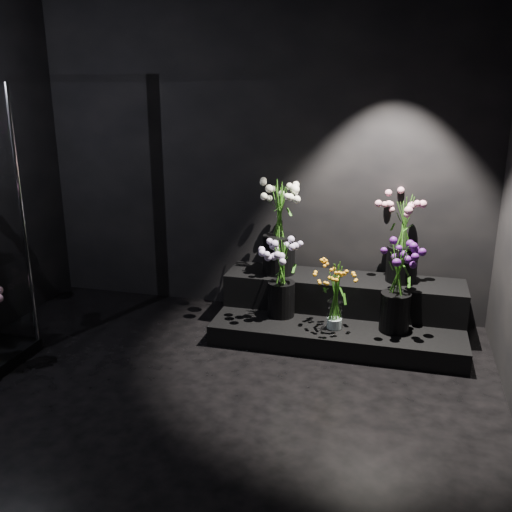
% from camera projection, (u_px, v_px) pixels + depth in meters
% --- Properties ---
extents(floor, '(4.00, 4.00, 0.00)m').
position_uv_depth(floor, '(179.00, 423.00, 3.52)').
color(floor, black).
rests_on(floor, ground).
extents(wall_back, '(4.00, 0.00, 4.00)m').
position_uv_depth(wall_back, '(260.00, 156.00, 4.96)').
color(wall_back, black).
rests_on(wall_back, floor).
extents(display_riser, '(1.99, 0.88, 0.44)m').
position_uv_depth(display_riser, '(341.00, 311.00, 4.76)').
color(display_riser, black).
rests_on(display_riser, floor).
extents(bouquet_orange_bells, '(0.28, 0.28, 0.53)m').
position_uv_depth(bouquet_orange_bells, '(335.00, 295.00, 4.40)').
color(bouquet_orange_bells, white).
rests_on(bouquet_orange_bells, display_riser).
extents(bouquet_lilac, '(0.47, 0.47, 0.65)m').
position_uv_depth(bouquet_lilac, '(282.00, 271.00, 4.61)').
color(bouquet_lilac, black).
rests_on(bouquet_lilac, display_riser).
extents(bouquet_purple, '(0.42, 0.42, 0.69)m').
position_uv_depth(bouquet_purple, '(397.00, 283.00, 4.33)').
color(bouquet_purple, black).
rests_on(bouquet_purple, display_riser).
extents(bouquet_cream_roses, '(0.38, 0.38, 0.79)m').
position_uv_depth(bouquet_cream_roses, '(279.00, 224.00, 4.79)').
color(bouquet_cream_roses, black).
rests_on(bouquet_cream_roses, display_riser).
extents(bouquet_pink_roses, '(0.46, 0.46, 0.71)m').
position_uv_depth(bouquet_pink_roses, '(404.00, 233.00, 4.59)').
color(bouquet_pink_roses, black).
rests_on(bouquet_pink_roses, display_riser).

